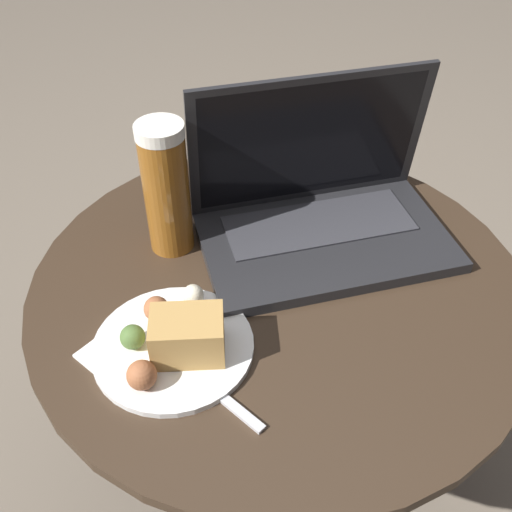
# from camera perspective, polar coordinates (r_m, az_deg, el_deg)

# --- Properties ---
(ground_plane) EXTENTS (6.00, 6.00, 0.00)m
(ground_plane) POSITION_cam_1_polar(r_m,az_deg,el_deg) (1.26, 1.56, -18.73)
(ground_plane) COLOR #726656
(table) EXTENTS (0.71, 0.71, 0.50)m
(table) POSITION_cam_1_polar(r_m,az_deg,el_deg) (0.94, 1.99, -7.13)
(table) COLOR #515156
(table) RESTS_ON ground_plane
(napkin) EXTENTS (0.17, 0.14, 0.00)m
(napkin) POSITION_cam_1_polar(r_m,az_deg,el_deg) (0.79, -10.72, -8.06)
(napkin) COLOR white
(napkin) RESTS_ON table
(laptop) EXTENTS (0.42, 0.32, 0.24)m
(laptop) POSITION_cam_1_polar(r_m,az_deg,el_deg) (0.91, 6.09, 4.61)
(laptop) COLOR #232326
(laptop) RESTS_ON table
(beer_glass) EXTENTS (0.07, 0.07, 0.21)m
(beer_glass) POSITION_cam_1_polar(r_m,az_deg,el_deg) (0.87, -8.54, 6.33)
(beer_glass) COLOR brown
(beer_glass) RESTS_ON table
(snack_plate) EXTENTS (0.21, 0.21, 0.07)m
(snack_plate) POSITION_cam_1_polar(r_m,az_deg,el_deg) (0.76, -7.70, -7.96)
(snack_plate) COLOR white
(snack_plate) RESTS_ON table
(fork) EXTENTS (0.07, 0.18, 0.00)m
(fork) POSITION_cam_1_polar(r_m,az_deg,el_deg) (0.75, -5.54, -11.44)
(fork) COLOR silver
(fork) RESTS_ON table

